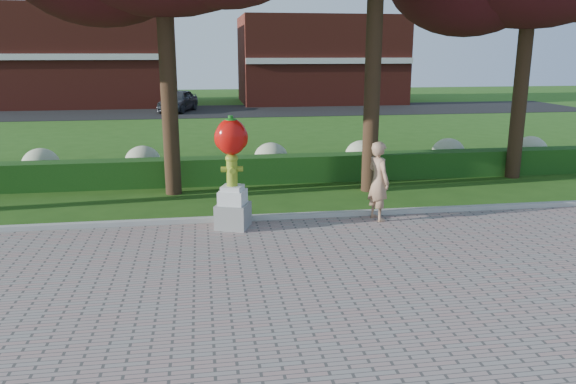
# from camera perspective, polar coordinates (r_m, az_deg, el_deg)

# --- Properties ---
(ground) EXTENTS (100.00, 100.00, 0.00)m
(ground) POSITION_cam_1_polar(r_m,az_deg,el_deg) (10.37, -1.72, -7.84)
(ground) COLOR #265114
(ground) RESTS_ON ground
(curb) EXTENTS (40.00, 0.18, 0.15)m
(curb) POSITION_cam_1_polar(r_m,az_deg,el_deg) (13.16, -3.34, -2.69)
(curb) COLOR #ADADA5
(curb) RESTS_ON ground
(lawn_hedge) EXTENTS (24.00, 0.70, 0.80)m
(lawn_hedge) POSITION_cam_1_polar(r_m,az_deg,el_deg) (16.95, -4.67, 2.25)
(lawn_hedge) COLOR #154413
(lawn_hedge) RESTS_ON ground
(hydrangea_row) EXTENTS (20.10, 1.10, 0.99)m
(hydrangea_row) POSITION_cam_1_polar(r_m,az_deg,el_deg) (17.94, -3.09, 3.43)
(hydrangea_row) COLOR #B9BF92
(hydrangea_row) RESTS_ON ground
(street) EXTENTS (50.00, 8.00, 0.02)m
(street) POSITION_cam_1_polar(r_m,az_deg,el_deg) (37.76, -7.05, 8.16)
(street) COLOR black
(street) RESTS_ON ground
(building_left) EXTENTS (14.00, 8.00, 7.00)m
(building_left) POSITION_cam_1_polar(r_m,az_deg,el_deg) (44.43, -20.80, 12.77)
(building_left) COLOR maroon
(building_left) RESTS_ON ground
(building_right) EXTENTS (12.00, 8.00, 6.40)m
(building_right) POSITION_cam_1_polar(r_m,az_deg,el_deg) (44.50, 3.18, 13.25)
(building_right) COLOR maroon
(building_right) RESTS_ON ground
(hydrant_sculpture) EXTENTS (0.87, 0.87, 2.51)m
(hydrant_sculpture) POSITION_cam_1_polar(r_m,az_deg,el_deg) (12.32, -5.71, 2.29)
(hydrant_sculpture) COLOR gray
(hydrant_sculpture) RESTS_ON walkway
(woman) EXTENTS (0.63, 0.78, 1.85)m
(woman) POSITION_cam_1_polar(r_m,az_deg,el_deg) (13.11, 9.17, 1.11)
(woman) COLOR tan
(woman) RESTS_ON walkway
(parked_car) EXTENTS (2.85, 4.48, 1.42)m
(parked_car) POSITION_cam_1_polar(r_m,az_deg,el_deg) (37.83, -11.11, 9.11)
(parked_car) COLOR #3D3F44
(parked_car) RESTS_ON street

